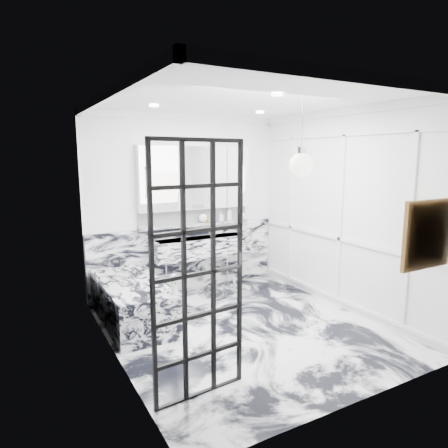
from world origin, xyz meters
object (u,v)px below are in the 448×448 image
trough_sink (201,247)px  mirror_cabinet (196,178)px  crittall_door (199,274)px  bathtub (132,301)px

trough_sink → mirror_cabinet: size_ratio=0.84×
crittall_door → bathtub: crittall_door is taller
trough_sink → mirror_cabinet: (-0.00, 0.17, 1.09)m
trough_sink → bathtub: 1.55m
trough_sink → bathtub: trough_sink is taller
bathtub → crittall_door: bearing=-87.8°
crittall_door → mirror_cabinet: 3.08m
crittall_door → bathtub: size_ratio=1.39×
crittall_door → trough_sink: (1.25, 2.57, -0.42)m
mirror_cabinet → bathtub: bearing=-147.9°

